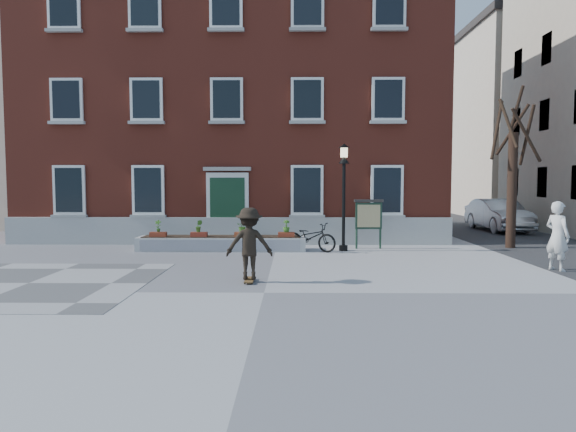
{
  "coord_description": "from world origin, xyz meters",
  "views": [
    {
      "loc": [
        0.7,
        -11.68,
        2.6
      ],
      "look_at": [
        0.5,
        4.0,
        1.5
      ],
      "focal_mm": 32.0,
      "sensor_mm": 36.0,
      "label": 1
    }
  ],
  "objects_px": {
    "bystander": "(557,236)",
    "notice_board": "(369,216)",
    "bicycle": "(310,237)",
    "skateboarder": "(249,244)",
    "lamp_post": "(344,182)",
    "parked_car": "(498,215)"
  },
  "relations": [
    {
      "from": "parked_car",
      "to": "bystander",
      "type": "bearing_deg",
      "value": -105.91
    },
    {
      "from": "parked_car",
      "to": "notice_board",
      "type": "relative_size",
      "value": 2.65
    },
    {
      "from": "lamp_post",
      "to": "notice_board",
      "type": "height_order",
      "value": "lamp_post"
    },
    {
      "from": "skateboarder",
      "to": "lamp_post",
      "type": "bearing_deg",
      "value": 63.27
    },
    {
      "from": "bystander",
      "to": "notice_board",
      "type": "relative_size",
      "value": 1.07
    },
    {
      "from": "parked_car",
      "to": "skateboarder",
      "type": "distance_m",
      "value": 17.74
    },
    {
      "from": "bicycle",
      "to": "skateboarder",
      "type": "distance_m",
      "value": 5.95
    },
    {
      "from": "parked_car",
      "to": "skateboarder",
      "type": "relative_size",
      "value": 2.6
    },
    {
      "from": "bicycle",
      "to": "bystander",
      "type": "height_order",
      "value": "bystander"
    },
    {
      "from": "lamp_post",
      "to": "notice_board",
      "type": "xyz_separation_m",
      "value": [
        1.0,
        0.59,
        -1.28
      ]
    },
    {
      "from": "lamp_post",
      "to": "bystander",
      "type": "bearing_deg",
      "value": -35.47
    },
    {
      "from": "parked_car",
      "to": "notice_board",
      "type": "bearing_deg",
      "value": -139.51
    },
    {
      "from": "bicycle",
      "to": "bystander",
      "type": "relative_size",
      "value": 1.0
    },
    {
      "from": "bicycle",
      "to": "notice_board",
      "type": "distance_m",
      "value": 2.48
    },
    {
      "from": "bicycle",
      "to": "parked_car",
      "type": "xyz_separation_m",
      "value": [
        9.88,
        7.75,
        0.29
      ]
    },
    {
      "from": "lamp_post",
      "to": "skateboarder",
      "type": "height_order",
      "value": "lamp_post"
    },
    {
      "from": "bystander",
      "to": "notice_board",
      "type": "xyz_separation_m",
      "value": [
        -4.73,
        4.68,
        0.26
      ]
    },
    {
      "from": "lamp_post",
      "to": "bicycle",
      "type": "bearing_deg",
      "value": -171.44
    },
    {
      "from": "lamp_post",
      "to": "notice_board",
      "type": "relative_size",
      "value": 2.1
    },
    {
      "from": "skateboarder",
      "to": "bystander",
      "type": "bearing_deg",
      "value": 11.53
    },
    {
      "from": "bicycle",
      "to": "parked_car",
      "type": "distance_m",
      "value": 12.55
    },
    {
      "from": "bicycle",
      "to": "skateboarder",
      "type": "xyz_separation_m",
      "value": [
        -1.72,
        -5.67,
        0.46
      ]
    }
  ]
}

